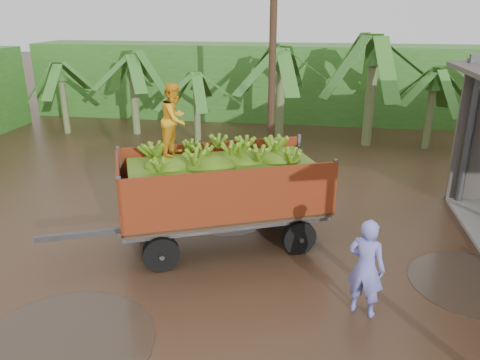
# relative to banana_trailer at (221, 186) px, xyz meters

# --- Properties ---
(ground) EXTENTS (100.00, 100.00, 0.00)m
(ground) POSITION_rel_banana_trailer_xyz_m (0.90, -2.31, -1.41)
(ground) COLOR black
(ground) RESTS_ON ground
(hedge_north) EXTENTS (22.00, 3.00, 3.60)m
(hedge_north) POSITION_rel_banana_trailer_xyz_m (-1.10, 13.69, 0.39)
(hedge_north) COLOR #2D661E
(hedge_north) RESTS_ON ground
(banana_trailer) EXTENTS (6.38, 3.90, 3.73)m
(banana_trailer) POSITION_rel_banana_trailer_xyz_m (0.00, 0.00, 0.00)
(banana_trailer) COLOR #A73817
(banana_trailer) RESTS_ON ground
(man_blue) EXTENTS (0.80, 0.68, 1.85)m
(man_blue) POSITION_rel_banana_trailer_xyz_m (3.06, -2.33, -0.48)
(man_blue) COLOR #787BDC
(man_blue) RESTS_ON ground
(utility_pole) EXTENTS (1.20, 0.24, 7.48)m
(utility_pole) POSITION_rel_banana_trailer_xyz_m (0.55, 6.00, 2.39)
(utility_pole) COLOR #47301E
(utility_pole) RESTS_ON ground
(banana_plants) EXTENTS (24.25, 20.54, 4.34)m
(banana_plants) POSITION_rel_banana_trailer_xyz_m (-2.86, 5.08, 0.44)
(banana_plants) COLOR #2D661E
(banana_plants) RESTS_ON ground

